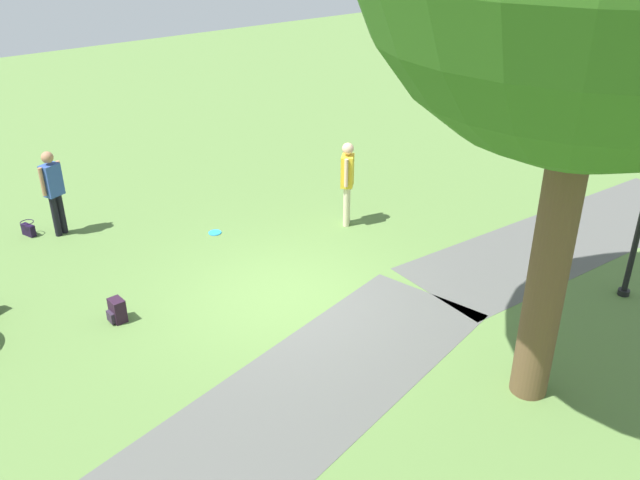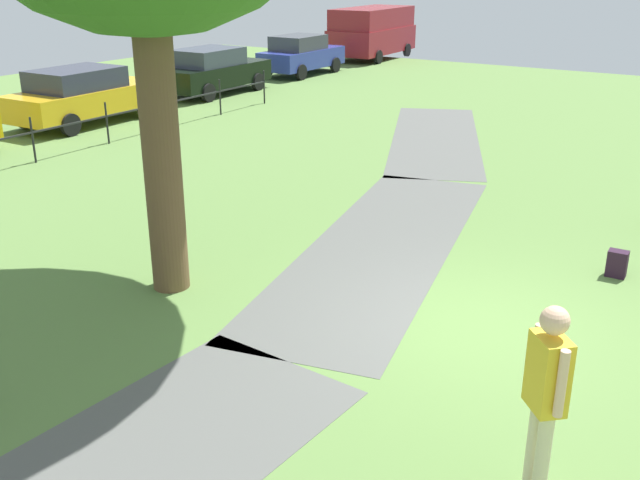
% 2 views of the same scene
% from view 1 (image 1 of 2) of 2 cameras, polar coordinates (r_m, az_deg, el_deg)
% --- Properties ---
extents(ground_plane, '(48.00, 48.00, 0.00)m').
position_cam_1_polar(ground_plane, '(11.66, -2.69, -4.91)').
color(ground_plane, '#57783C').
extents(footpath_segment_near, '(8.13, 2.72, 0.01)m').
position_cam_1_polar(footpath_segment_near, '(14.70, 20.84, 0.38)').
color(footpath_segment_near, '#52524F').
rests_on(footpath_segment_near, ground).
extents(footpath_segment_mid, '(8.28, 3.84, 0.01)m').
position_cam_1_polar(footpath_segment_mid, '(9.25, -3.64, -14.75)').
color(footpath_segment_mid, '#52524F').
rests_on(footpath_segment_mid, ground).
extents(woman_with_handbag, '(0.49, 0.36, 1.79)m').
position_cam_1_polar(woman_with_handbag, '(14.41, -21.87, 4.23)').
color(woman_with_handbag, black).
rests_on(woman_with_handbag, ground).
extents(man_near_boulder, '(0.43, 0.42, 1.81)m').
position_cam_1_polar(man_near_boulder, '(13.82, 2.35, 5.35)').
color(man_near_boulder, beige).
rests_on(man_near_boulder, ground).
extents(handbag_on_grass, '(0.34, 0.34, 0.31)m').
position_cam_1_polar(handbag_on_grass, '(14.95, -23.68, 0.86)').
color(handbag_on_grass, black).
rests_on(handbag_on_grass, ground).
extents(spare_backpack_on_lawn, '(0.27, 0.29, 0.40)m').
position_cam_1_polar(spare_backpack_on_lawn, '(11.42, -16.98, -5.81)').
color(spare_backpack_on_lawn, black).
rests_on(spare_backpack_on_lawn, ground).
extents(frisbee_on_grass, '(0.26, 0.26, 0.02)m').
position_cam_1_polar(frisbee_on_grass, '(14.01, -8.97, 0.63)').
color(frisbee_on_grass, '#2695E5').
rests_on(frisbee_on_grass, ground).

